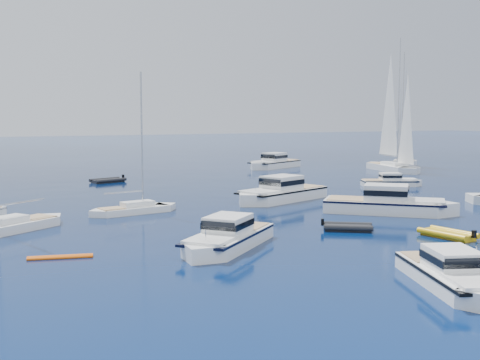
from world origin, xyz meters
name	(u,v)px	position (x,y,z in m)	size (l,w,h in m)	color
ground	(406,273)	(0.00, 0.00, 0.00)	(400.00, 400.00, 0.00)	navy
motor_cruiser_near	(453,288)	(0.20, -2.79, 0.00)	(2.56, 8.35, 2.19)	white
motor_cruiser_right	(389,213)	(10.67, 14.47, 0.00)	(3.31, 10.81, 2.84)	white
motor_cruiser_left	(227,248)	(-5.65, 8.61, 0.00)	(2.78, 9.10, 2.39)	white
motor_cruiser_centre	(280,201)	(6.31, 23.91, 0.00)	(3.32, 10.84, 2.85)	white
motor_cruiser_far_r	(391,186)	(22.46, 28.53, 0.00)	(2.12, 6.92, 1.82)	silver
motor_cruiser_distant	(273,168)	(21.49, 53.28, 0.00)	(3.23, 10.55, 2.77)	silver
sailboat_mid_l	(10,231)	(-16.47, 19.19, 0.00)	(2.36, 9.09, 13.37)	white
sailboat_centre	(134,213)	(-7.18, 22.86, 0.00)	(1.99, 7.66, 11.26)	white
sailboat_sails_r	(392,171)	(34.00, 42.47, 0.00)	(3.24, 12.46, 18.32)	white
sailboat_sails_far	(402,167)	(39.45, 46.77, 0.00)	(3.01, 11.58, 17.02)	white
tender_yellow	(448,238)	(7.99, 5.51, 0.00)	(1.99, 3.61, 0.95)	gold
tender_grey_near	(348,230)	(3.72, 10.02, 0.00)	(1.86, 3.34, 0.95)	black
tender_grey_far	(108,182)	(-4.21, 44.95, 0.00)	(2.17, 4.01, 0.95)	black
kayak_orange	(60,258)	(-14.61, 10.20, 0.00)	(0.56, 3.38, 0.30)	#D25109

